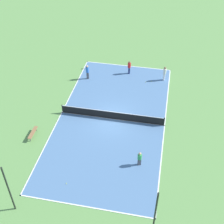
{
  "coord_description": "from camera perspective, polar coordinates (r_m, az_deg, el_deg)",
  "views": [
    {
      "loc": [
        -4.56,
        23.07,
        20.48
      ],
      "look_at": [
        0.0,
        0.0,
        0.9
      ],
      "focal_mm": 50.0,
      "sensor_mm": 36.0,
      "label": 1
    }
  ],
  "objects": [
    {
      "name": "player_near_blue",
      "position": [
        36.49,
        -4.54,
        7.48
      ],
      "size": [
        0.99,
        0.66,
        1.78
      ],
      "rotation": [
        0.0,
        0.0,
        0.38
      ],
      "color": "#4C4C51",
      "rests_on": "court_surface"
    },
    {
      "name": "player_far_white",
      "position": [
        36.65,
        9.59,
        7.12
      ],
      "size": [
        0.4,
        0.4,
        1.75
      ],
      "rotation": [
        0.0,
        0.0,
        1.45
      ],
      "color": "white",
      "rests_on": "court_surface"
    },
    {
      "name": "court_surface",
      "position": [
        31.18,
        -0.0,
        -1.26
      ],
      "size": [
        10.58,
        20.64,
        0.02
      ],
      "color": "#4C729E",
      "rests_on": "ground_plane"
    },
    {
      "name": "tennis_ball_right_alley",
      "position": [
        36.67,
        7.3,
        5.57
      ],
      "size": [
        0.07,
        0.07,
        0.07
      ],
      "primitive_type": "sphere",
      "color": "#CCE033",
      "rests_on": "court_surface"
    },
    {
      "name": "bench",
      "position": [
        30.06,
        -14.28,
        -3.7
      ],
      "size": [
        0.36,
        1.73,
        0.45
      ],
      "rotation": [
        0.0,
        0.0,
        1.57
      ],
      "color": "olive",
      "rests_on": "ground_plane"
    },
    {
      "name": "fence_post_back_right",
      "position": [
        23.61,
        -18.36,
        -13.3
      ],
      "size": [
        0.12,
        0.12,
        4.71
      ],
      "color": "black",
      "rests_on": "ground_plane"
    },
    {
      "name": "ground_plane",
      "position": [
        31.19,
        -0.0,
        -1.27
      ],
      "size": [
        80.0,
        80.0,
        0.0
      ],
      "primitive_type": "plane",
      "color": "#60934C"
    },
    {
      "name": "fence_post_back_left",
      "position": [
        21.55,
        7.87,
        -18.12
      ],
      "size": [
        0.12,
        0.12,
        4.71
      ],
      "color": "black",
      "rests_on": "ground_plane"
    },
    {
      "name": "tennis_ball_left_sideline",
      "position": [
        32.08,
        -4.89,
        0.07
      ],
      "size": [
        0.07,
        0.07,
        0.07
      ],
      "primitive_type": "sphere",
      "color": "#CCE033",
      "rests_on": "court_surface"
    },
    {
      "name": "tennis_net",
      "position": [
        30.85,
        -0.0,
        -0.54
      ],
      "size": [
        10.38,
        0.1,
        0.98
      ],
      "color": "black",
      "rests_on": "court_surface"
    },
    {
      "name": "tennis_ball_midcourt",
      "position": [
        36.47,
        6.19,
        5.46
      ],
      "size": [
        0.07,
        0.07,
        0.07
      ],
      "primitive_type": "sphere",
      "color": "#CCE033",
      "rests_on": "court_surface"
    },
    {
      "name": "player_coach_red",
      "position": [
        37.44,
        3.17,
        8.3
      ],
      "size": [
        0.44,
        0.44,
        1.66
      ],
      "rotation": [
        0.0,
        0.0,
        1.84
      ],
      "color": "navy",
      "rests_on": "court_surface"
    },
    {
      "name": "player_far_green",
      "position": [
        26.46,
        5.07,
        -8.38
      ],
      "size": [
        0.47,
        0.47,
        1.45
      ],
      "rotation": [
        0.0,
        0.0,
        3.55
      ],
      "color": "#4C4C51",
      "rests_on": "court_surface"
    },
    {
      "name": "tennis_ball_near_net",
      "position": [
        25.92,
        -8.34,
        -12.83
      ],
      "size": [
        0.07,
        0.07,
        0.07
      ],
      "primitive_type": "sphere",
      "color": "#CCE033",
      "rests_on": "court_surface"
    }
  ]
}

